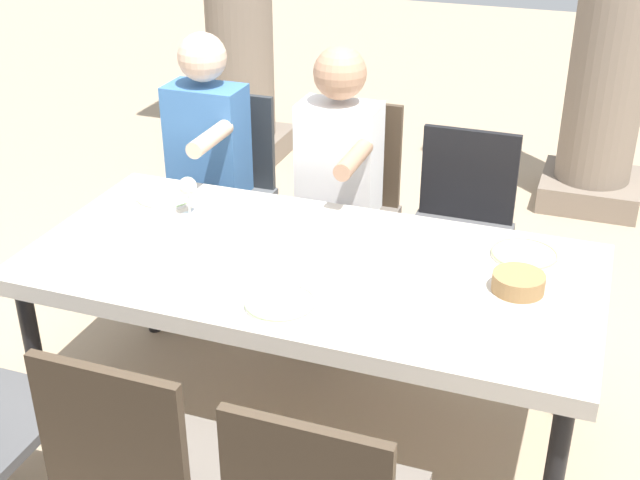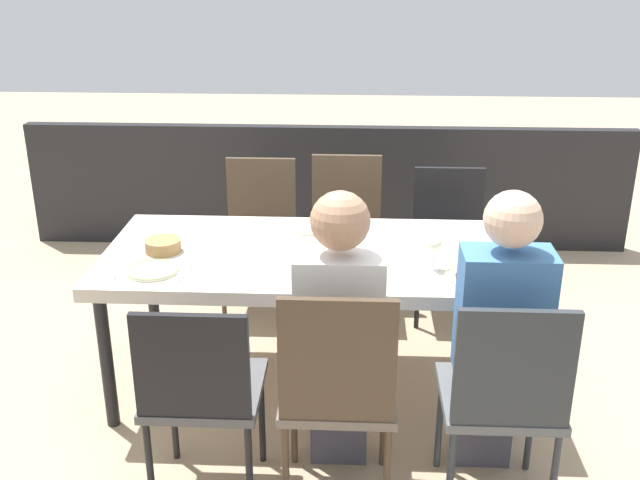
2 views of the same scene
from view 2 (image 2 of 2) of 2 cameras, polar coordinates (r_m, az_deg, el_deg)
name	(u,v)px [view 2 (image 2 of 2)]	position (r m, az deg, el deg)	size (l,w,h in m)	color
ground_plane	(312,383)	(3.89, -0.65, -10.89)	(16.00, 16.00, 0.00)	tan
dining_table	(311,263)	(3.57, -0.69, -1.74)	(1.97, 0.95, 0.73)	beige
chair_west_north	(504,393)	(2.88, 13.91, -11.31)	(0.44, 0.44, 0.95)	#5B5E61
chair_west_south	(449,231)	(4.49, 9.85, 0.67)	(0.44, 0.44, 0.87)	#4F4F50
chair_mid_north	(338,386)	(2.82, 1.37, -11.15)	(0.44, 0.44, 0.98)	#6A6158
chair_mid_south	(346,226)	(4.46, 1.99, 1.11)	(0.44, 0.44, 0.94)	#6A6158
chair_east_north	(201,388)	(2.90, -9.13, -11.12)	(0.44, 0.44, 0.91)	#4F4F50
chair_east_south	(260,225)	(4.49, -4.64, 1.14)	(0.44, 0.44, 0.91)	#6A6158
diner_woman_green	(339,330)	(2.92, 1.43, -6.90)	(0.35, 0.50, 1.28)	#3F3F4C
diner_man_white	(497,332)	(2.98, 13.41, -6.90)	(0.35, 0.50, 1.29)	#3F3F4C
patio_railing	(327,187)	(5.45, 0.54, 4.09)	(4.37, 0.10, 0.90)	black
plate_0	(471,277)	(3.32, 11.52, -2.82)	(0.23, 0.23, 0.02)	white
wine_glass_0	(434,246)	(3.35, 8.74, -0.42)	(0.07, 0.07, 0.16)	white
fork_0	(506,279)	(3.35, 14.06, -2.93)	(0.02, 0.17, 0.01)	silver
spoon_0	(437,278)	(3.30, 8.94, -2.88)	(0.02, 0.17, 0.01)	silver
plate_1	(312,227)	(3.83, -0.63, 1.00)	(0.23, 0.23, 0.02)	white
fork_1	(341,229)	(3.83, 1.61, 0.88)	(0.02, 0.17, 0.01)	silver
spoon_1	(283,228)	(3.85, -2.86, 0.96)	(0.02, 0.17, 0.01)	silver
plate_2	(152,270)	(3.40, -12.73, -2.28)	(0.23, 0.23, 0.02)	silver
fork_2	(186,272)	(3.37, -10.26, -2.44)	(0.02, 0.17, 0.01)	silver
spoon_2	(119,271)	(3.45, -15.13, -2.30)	(0.02, 0.17, 0.01)	silver
bread_basket	(163,246)	(3.61, -11.95, -0.43)	(0.17, 0.17, 0.06)	#9E7547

